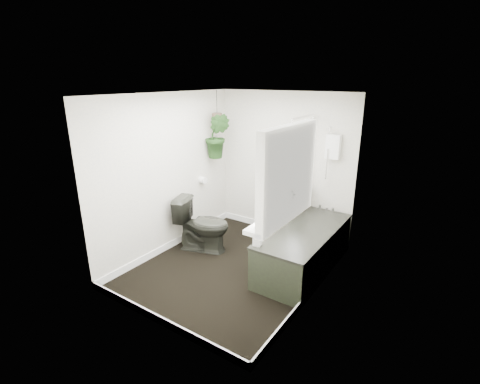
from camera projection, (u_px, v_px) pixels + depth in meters
The scene contains 22 objects.
floor at pixel (234, 268), 4.79m from camera, with size 2.30×2.80×0.02m, color black.
ceiling at pixel (233, 93), 4.06m from camera, with size 2.30×2.80×0.02m, color white.
wall_back at pixel (284, 165), 5.54m from camera, with size 2.30×0.02×2.30m, color beige.
wall_front at pixel (149, 225), 3.31m from camera, with size 2.30×0.02×2.30m, color beige.
wall_left at pixel (168, 174), 5.04m from camera, with size 0.02×2.80×2.30m, color beige.
wall_right at pixel (320, 205), 3.81m from camera, with size 0.02×2.80×2.30m, color beige.
skirting at pixel (234, 264), 4.77m from camera, with size 2.30×2.80×0.10m, color white.
bathtub at pixel (304, 249), 4.67m from camera, with size 0.72×1.72×0.58m, color black, non-canonical shape.
bath_screen at pixel (300, 167), 4.92m from camera, with size 0.04×0.72×1.40m, color silver, non-canonical shape.
shower_box at pixel (333, 147), 4.93m from camera, with size 0.20×0.10×0.35m, color white.
oval_mirror at pixel (298, 146), 5.26m from camera, with size 0.46×0.03×0.62m, color #B9B29D.
wall_sconce at pixel (275, 149), 5.50m from camera, with size 0.04×0.04×0.22m, color black.
toilet_roll_holder at pixel (203, 180), 5.64m from camera, with size 0.11×0.11×0.11m, color white.
window_recess at pixel (288, 175), 3.14m from camera, with size 0.08×1.00×0.90m, color white.
window_sill at pixel (279, 216), 3.31m from camera, with size 0.18×1.00×0.04m, color white.
window_blinds at pixel (283, 174), 3.16m from camera, with size 0.01×0.86×0.76m, color white.
toilet at pixel (203, 224), 5.17m from camera, with size 0.45×0.79×0.81m, color black.
pedestal_sink at pixel (288, 213), 5.37m from camera, with size 0.58×0.49×0.99m, color black, non-canonical shape.
sill_plant at pixel (284, 200), 3.31m from camera, with size 0.23×0.20×0.25m, color black.
hanging_plant at pixel (217, 136), 5.55m from camera, with size 0.40×0.32×0.72m, color black.
soap_bottle at pixel (257, 238), 4.12m from camera, with size 0.09×0.09×0.20m, color black.
hanging_pot at pixel (217, 117), 5.45m from camera, with size 0.16×0.16×0.12m, color brown.
Camera 1 is at (2.42, -3.46, 2.49)m, focal length 26.00 mm.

